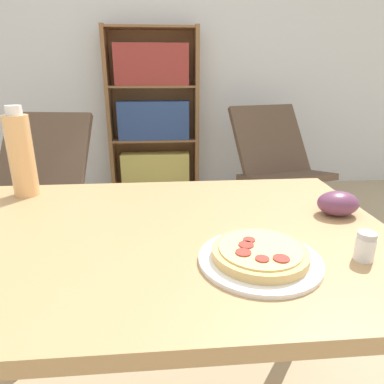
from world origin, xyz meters
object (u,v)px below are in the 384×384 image
Objects in this scene: drink_bottle at (21,154)px; bookshelf at (154,118)px; pizza_on_plate at (260,256)px; grape_bunch at (338,203)px; salt_shaker at (365,246)px; lounge_chair_near at (39,206)px; lounge_chair_far at (277,181)px.

drink_bottle is 2.30m from bookshelf.
drink_bottle reaches higher than pizza_on_plate.
grape_bunch reaches higher than salt_shaker.
grape_bunch is at bearing 75.87° from salt_shaker.
drink_bottle is at bearing -60.95° from lounge_chair_near.
bookshelf reaches higher than drink_bottle.
lounge_chair_near is (-1.06, 1.63, -0.50)m from pizza_on_plate.
grape_bunch is 1.94m from lounge_chair_far.
bookshelf reaches higher than lounge_chair_far.
salt_shaker is 2.79m from bookshelf.
drink_bottle is at bearing 143.61° from pizza_on_plate.
pizza_on_plate is 0.91× the size of drink_bottle.
pizza_on_plate is at bearing -124.29° from lounge_chair_far.
lounge_chair_far reaches higher than grape_bunch.
lounge_chair_near reaches higher than grape_bunch.
bookshelf is at bearing 81.01° from drink_bottle.
grape_bunch is 2.01m from lounge_chair_near.
lounge_chair_far reaches higher than salt_shaker.
lounge_chair_far is at bearing 22.05° from lounge_chair_near.
drink_bottle is 2.18m from lounge_chair_far.
lounge_chair_near is at bearing 178.58° from lounge_chair_far.
bookshelf reaches higher than pizza_on_plate.
lounge_chair_far is at bearing 75.82° from salt_shaker.
salt_shaker is (-0.06, -0.24, -0.00)m from grape_bunch.
bookshelf is (0.36, 2.26, -0.18)m from drink_bottle.
grape_bunch is 0.97m from drink_bottle.
lounge_chair_near is 1.42m from bookshelf.
salt_shaker is 0.07× the size of lounge_chair_near.
pizza_on_plate is 0.81m from drink_bottle.
grape_bunch is at bearing -118.49° from lounge_chair_far.
drink_bottle is 0.32× the size of lounge_chair_far.
pizza_on_plate is 0.23m from salt_shaker.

